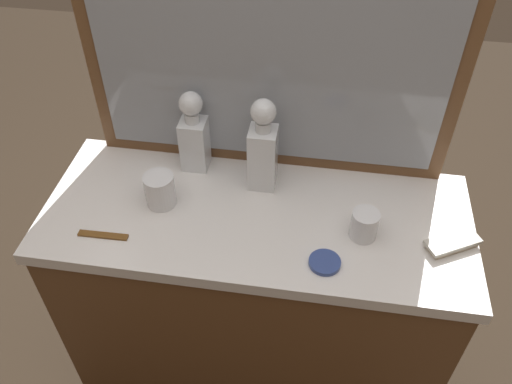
{
  "coord_description": "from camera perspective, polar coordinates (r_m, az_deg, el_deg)",
  "views": [
    {
      "loc": [
        0.16,
        -1.01,
        1.96
      ],
      "look_at": [
        0.0,
        0.0,
        0.99
      ],
      "focal_mm": 36.82,
      "sensor_mm": 36.0,
      "label": 1
    }
  ],
  "objects": [
    {
      "name": "porcelain_dish",
      "position": [
        1.35,
        7.47,
        -7.6
      ],
      "size": [
        0.08,
        0.08,
        0.01
      ],
      "color": "#33478C",
      "rests_on": "dresser"
    },
    {
      "name": "crystal_decanter_left",
      "position": [
        1.48,
        0.65,
        4.32
      ],
      "size": [
        0.08,
        0.08,
        0.29
      ],
      "color": "white",
      "rests_on": "dresser"
    },
    {
      "name": "dresser_mirror",
      "position": [
        1.41,
        1.48,
        15.68
      ],
      "size": [
        1.04,
        0.03,
        0.78
      ],
      "color": "brown",
      "rests_on": "dresser"
    },
    {
      "name": "tortoiseshell_comb",
      "position": [
        1.46,
        -16.28,
        -4.53
      ],
      "size": [
        0.14,
        0.02,
        0.01
      ],
      "color": "brown",
      "rests_on": "dresser"
    },
    {
      "name": "crystal_decanter_rear",
      "position": [
        1.56,
        -6.73,
        5.85
      ],
      "size": [
        0.08,
        0.08,
        0.26
      ],
      "color": "white",
      "rests_on": "dresser"
    },
    {
      "name": "crystal_tumbler_center",
      "position": [
        1.49,
        -10.41,
        0.02
      ],
      "size": [
        0.09,
        0.09,
        0.1
      ],
      "color": "white",
      "rests_on": "dresser"
    },
    {
      "name": "ground_plane",
      "position": [
        2.21,
        -0.0,
        -18.96
      ],
      "size": [
        6.0,
        6.0,
        0.0
      ],
      "primitive_type": "plane",
      "color": "#2D2319"
    },
    {
      "name": "dresser",
      "position": [
        1.82,
        -0.0,
        -12.3
      ],
      "size": [
        1.2,
        0.5,
        0.91
      ],
      "color": "brown",
      "rests_on": "ground_plane"
    },
    {
      "name": "crystal_tumbler_right",
      "position": [
        1.41,
        11.66,
        -3.62
      ],
      "size": [
        0.07,
        0.07,
        0.08
      ],
      "color": "white",
      "rests_on": "dresser"
    },
    {
      "name": "silver_brush_center",
      "position": [
        1.47,
        20.55,
        -5.25
      ],
      "size": [
        0.15,
        0.12,
        0.02
      ],
      "color": "#B7A88C",
      "rests_on": "dresser"
    }
  ]
}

